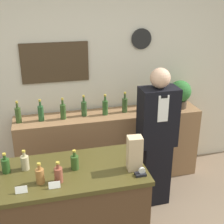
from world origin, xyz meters
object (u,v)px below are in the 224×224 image
at_px(potted_plant, 180,93).
at_px(tape_dispenser, 141,173).
at_px(paper_bag, 135,153).
at_px(shopkeeper, 157,139).

bearing_deg(potted_plant, tape_dispenser, -125.78).
distance_m(potted_plant, tape_dispenser, 1.72).
distance_m(potted_plant, paper_bag, 1.64).
bearing_deg(paper_bag, potted_plant, 51.30).
relative_size(shopkeeper, tape_dispenser, 18.09).
distance_m(shopkeeper, tape_dispenser, 0.96).
bearing_deg(tape_dispenser, potted_plant, 54.22).
bearing_deg(shopkeeper, paper_bag, -124.92).
distance_m(shopkeeper, potted_plant, 0.84).
height_order(paper_bag, tape_dispenser, paper_bag).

